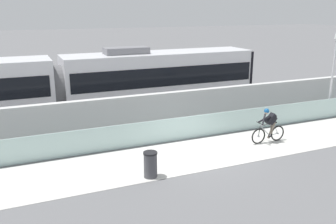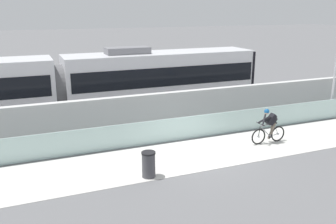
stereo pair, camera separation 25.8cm
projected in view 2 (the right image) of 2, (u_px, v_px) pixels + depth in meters
ground_plane at (200, 154)px, 15.31m from camera, size 200.00×200.00×0.00m
bike_path_deck at (200, 154)px, 15.31m from camera, size 32.00×3.20×0.01m
glass_parapet at (182, 129)px, 16.81m from camera, size 32.00×0.05×1.08m
concrete_barrier_wall at (167, 111)px, 18.31m from camera, size 32.00×0.36×1.86m
tram_rail_near at (151, 115)px, 20.77m from camera, size 32.00×0.08×0.01m
tram_rail_far at (143, 109)px, 22.05m from camera, size 32.00×0.08×0.01m
tram at (59, 87)px, 19.13m from camera, size 22.56×2.54×3.81m
cyclist_on_bike at (269, 126)px, 16.35m from camera, size 1.77×0.58×1.61m
trash_bin at (149, 164)px, 13.08m from camera, size 0.51×0.51×0.96m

